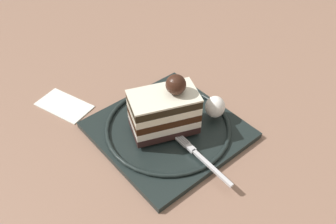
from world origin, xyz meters
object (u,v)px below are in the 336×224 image
object	(u,v)px
fork	(200,157)
dessert_plate	(168,129)
cake_slice	(165,110)
whipped_cream_dollop	(215,107)
folded_napkin	(64,105)

from	to	relation	value
fork	dessert_plate	bearing A→B (deg)	87.17
dessert_plate	cake_slice	size ratio (longest dim) A/B	1.92
dessert_plate	cake_slice	xyz separation A→B (m)	(-0.01, -0.00, 0.05)
cake_slice	whipped_cream_dollop	size ratio (longest dim) A/B	3.13
fork	whipped_cream_dollop	bearing A→B (deg)	34.61
whipped_cream_dollop	fork	size ratio (longest dim) A/B	0.30
dessert_plate	whipped_cream_dollop	bearing A→B (deg)	-20.43
whipped_cream_dollop	folded_napkin	xyz separation A→B (m)	(-0.19, 0.20, -0.03)
cake_slice	fork	distance (m)	0.09
cake_slice	folded_napkin	bearing A→B (deg)	121.08
cake_slice	fork	world-z (taller)	cake_slice
whipped_cream_dollop	cake_slice	bearing A→B (deg)	162.15
cake_slice	whipped_cream_dollop	world-z (taller)	cake_slice
fork	folded_napkin	bearing A→B (deg)	112.70
cake_slice	folded_napkin	world-z (taller)	cake_slice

